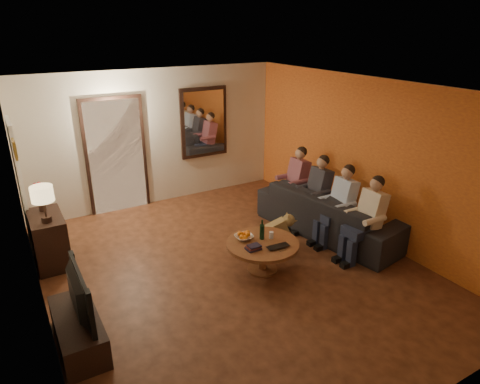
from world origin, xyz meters
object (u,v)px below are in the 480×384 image
tv_stand (78,331)px  person_d (295,185)px  dresser (49,239)px  sofa (331,212)px  tv (72,295)px  dog (275,230)px  person_c (316,195)px  bowl (244,237)px  laptop (280,248)px  person_b (340,208)px  table_lamp (44,204)px  person_a (368,222)px  coffee_table (262,256)px  wine_bottle (262,229)px

tv_stand → person_d: bearing=21.3°
dresser → tv_stand: dresser is taller
dresser → person_d: (4.17, -0.43, 0.22)m
tv_stand → sofa: (4.27, 0.73, 0.19)m
tv → sofa: tv is taller
dresser → tv_stand: (0.00, -2.05, -0.20)m
dresser → dog: dresser is taller
dresser → person_c: 4.30m
dresser → bowl: 2.88m
dog → laptop: size_ratio=1.70×
tv → laptop: size_ratio=2.96×
sofa → person_b: person_b is taller
table_lamp → person_c: table_lamp is taller
sofa → table_lamp: bearing=65.5°
tv_stand → person_a: bearing=-2.4°
person_d → person_a: bearing=-90.0°
person_b → bowl: size_ratio=4.63×
sofa → person_d: bearing=-3.6°
bowl → coffee_table: bearing=-50.7°
table_lamp → person_d: size_ratio=0.45×
tv_stand → laptop: 2.72m
person_b → laptop: person_b is taller
tv → person_c: 4.29m
person_b → bowl: bearing=177.2°
person_d → wine_bottle: bearing=-140.7°
tv_stand → coffee_table: bearing=6.4°
dresser → person_d: size_ratio=0.72×
person_a → laptop: person_a is taller
dresser → wine_bottle: (2.66, -1.66, 0.22)m
coffee_table → wine_bottle: size_ratio=3.36×
coffee_table → person_a: bearing=-16.7°
dog → bowl: 0.82m
wine_bottle → person_c: bearing=22.8°
person_b → laptop: bearing=-164.2°
tv → wine_bottle: (2.66, 0.39, -0.05)m
tv_stand → person_b: bearing=5.8°
table_lamp → person_a: bearing=-25.7°
person_d → dresser: bearing=174.1°
person_d → coffee_table: size_ratio=1.15×
tv → dog: 3.29m
person_a → dresser: bearing=151.9°
bowl → laptop: bowl is taller
table_lamp → dog: size_ratio=0.96×
wine_bottle → dog: bearing=38.3°
tv_stand → bowl: size_ratio=4.32×
dresser → person_a: 4.73m
person_b → coffee_table: person_b is taller
person_d → table_lamp: bearing=177.1°
sofa → wine_bottle: same height
person_c → wine_bottle: (-1.51, -0.63, 0.01)m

